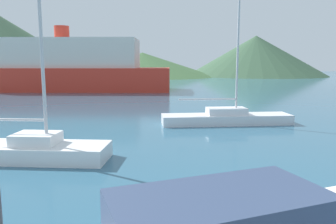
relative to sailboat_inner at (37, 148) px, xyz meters
name	(u,v)px	position (x,y,z in m)	size (l,w,h in m)	color
sailboat_inner	(37,148)	(0.00, 0.00, 0.00)	(5.46, 3.20, 9.68)	white
sailboat_middle	(226,117)	(9.62, 5.06, -0.06)	(7.63, 2.67, 8.56)	silver
ferry_distant	(63,68)	(-1.29, 31.97, 2.41)	(28.23, 13.87, 8.15)	red
hill_east	(142,65)	(15.59, 73.81, 2.66)	(38.67, 38.67, 6.24)	#3D6038
hill_far_east	(256,56)	(46.93, 71.44, 5.02)	(38.05, 38.05, 10.97)	#38563D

